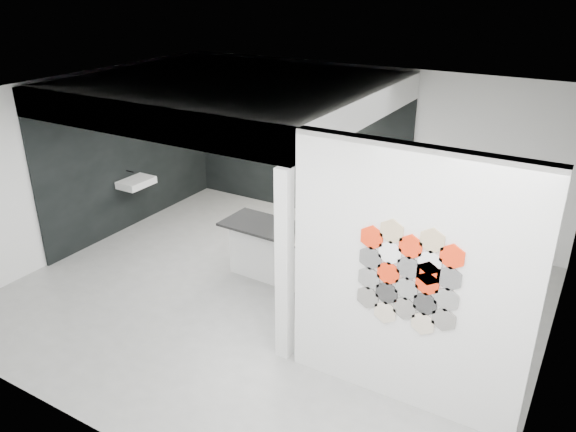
# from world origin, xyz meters

# --- Properties ---
(floor) EXTENTS (7.00, 6.00, 0.01)m
(floor) POSITION_xyz_m (0.00, 0.00, -0.01)
(floor) COLOR gray
(partition_panel) EXTENTS (2.45, 0.15, 2.80)m
(partition_panel) POSITION_xyz_m (2.23, -1.00, 1.40)
(partition_panel) COLOR silver
(partition_panel) RESTS_ON floor
(bay_clad_back) EXTENTS (4.40, 0.04, 2.35)m
(bay_clad_back) POSITION_xyz_m (-1.30, 2.97, 1.18)
(bay_clad_back) COLOR black
(bay_clad_back) RESTS_ON floor
(bay_clad_left) EXTENTS (0.04, 4.00, 2.35)m
(bay_clad_left) POSITION_xyz_m (-3.47, 1.00, 1.18)
(bay_clad_left) COLOR black
(bay_clad_left) RESTS_ON floor
(bulkhead) EXTENTS (4.40, 4.00, 0.40)m
(bulkhead) POSITION_xyz_m (-1.30, 1.00, 2.55)
(bulkhead) COLOR silver
(bulkhead) RESTS_ON corner_column
(corner_column) EXTENTS (0.16, 0.16, 2.35)m
(corner_column) POSITION_xyz_m (0.82, -1.00, 1.18)
(corner_column) COLOR silver
(corner_column) RESTS_ON floor
(fascia_beam) EXTENTS (4.40, 0.16, 0.40)m
(fascia_beam) POSITION_xyz_m (-1.30, -0.92, 2.55)
(fascia_beam) COLOR silver
(fascia_beam) RESTS_ON corner_column
(wall_basin) EXTENTS (0.40, 0.60, 0.12)m
(wall_basin) POSITION_xyz_m (-3.24, 0.80, 0.85)
(wall_basin) COLOR silver
(wall_basin) RESTS_ON bay_clad_left
(display_shelf) EXTENTS (3.00, 0.15, 0.04)m
(display_shelf) POSITION_xyz_m (-1.20, 2.87, 1.30)
(display_shelf) COLOR black
(display_shelf) RESTS_ON bay_clad_back
(kitchen_island) EXTENTS (1.63, 0.76, 1.29)m
(kitchen_island) POSITION_xyz_m (-0.20, 0.53, 0.44)
(kitchen_island) COLOR silver
(kitchen_island) RESTS_ON floor
(stockpot) EXTENTS (0.28, 0.28, 0.19)m
(stockpot) POSITION_xyz_m (-2.00, 2.87, 1.41)
(stockpot) COLOR black
(stockpot) RESTS_ON display_shelf
(kettle) EXTENTS (0.24, 0.24, 0.15)m
(kettle) POSITION_xyz_m (-0.44, 2.87, 1.40)
(kettle) COLOR black
(kettle) RESTS_ON display_shelf
(glass_bowl) EXTENTS (0.16, 0.16, 0.09)m
(glass_bowl) POSITION_xyz_m (0.15, 2.87, 1.37)
(glass_bowl) COLOR gray
(glass_bowl) RESTS_ON display_shelf
(glass_vase) EXTENTS (0.12, 0.12, 0.13)m
(glass_vase) POSITION_xyz_m (0.15, 2.87, 1.39)
(glass_vase) COLOR gray
(glass_vase) RESTS_ON display_shelf
(bottle_dark) EXTENTS (0.08, 0.08, 0.17)m
(bottle_dark) POSITION_xyz_m (-1.63, 2.87, 1.41)
(bottle_dark) COLOR black
(bottle_dark) RESTS_ON display_shelf
(utensil_cup) EXTENTS (0.10, 0.10, 0.09)m
(utensil_cup) POSITION_xyz_m (-2.09, 2.87, 1.37)
(utensil_cup) COLOR black
(utensil_cup) RESTS_ON display_shelf
(hex_tile_cluster) EXTENTS (1.04, 0.02, 1.16)m
(hex_tile_cluster) POSITION_xyz_m (2.26, -1.09, 1.50)
(hex_tile_cluster) COLOR #66635E
(hex_tile_cluster) RESTS_ON partition_panel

